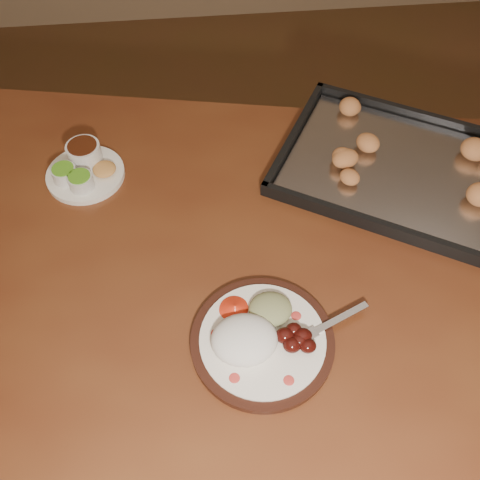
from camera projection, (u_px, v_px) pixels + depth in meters
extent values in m
plane|color=#54311D|center=(313.00, 363.00, 1.69)|extent=(4.00, 4.00, 0.00)
cube|color=brown|center=(243.00, 265.00, 1.04)|extent=(1.65, 1.17, 0.04)
cylinder|color=#4B2616|center=(29.00, 211.00, 1.60)|extent=(0.07, 0.07, 0.71)
cylinder|color=black|center=(262.00, 341.00, 0.91)|extent=(0.25, 0.25, 0.01)
cylinder|color=white|center=(263.00, 339.00, 0.91)|extent=(0.22, 0.22, 0.01)
ellipsoid|color=red|center=(234.00, 378.00, 0.86)|extent=(0.02, 0.02, 0.00)
ellipsoid|color=red|center=(289.00, 380.00, 0.86)|extent=(0.02, 0.02, 0.00)
ellipsoid|color=red|center=(296.00, 316.00, 0.93)|extent=(0.02, 0.02, 0.00)
ellipsoid|color=red|center=(216.00, 333.00, 0.91)|extent=(0.02, 0.02, 0.00)
ellipsoid|color=white|center=(244.00, 340.00, 0.89)|extent=(0.11, 0.10, 0.05)
ellipsoid|color=#470C0A|center=(292.00, 345.00, 0.88)|extent=(0.03, 0.03, 0.02)
ellipsoid|color=#470C0A|center=(303.00, 336.00, 0.89)|extent=(0.03, 0.03, 0.02)
ellipsoid|color=#470C0A|center=(294.00, 330.00, 0.90)|extent=(0.03, 0.03, 0.02)
ellipsoid|color=#470C0A|center=(308.00, 346.00, 0.88)|extent=(0.03, 0.03, 0.02)
ellipsoid|color=#470C0A|center=(285.00, 335.00, 0.89)|extent=(0.03, 0.03, 0.02)
ellipsoid|color=#470C0A|center=(300.00, 341.00, 0.89)|extent=(0.03, 0.03, 0.02)
ellipsoid|color=tan|center=(270.00, 309.00, 0.93)|extent=(0.08, 0.07, 0.03)
cone|color=red|center=(235.00, 308.00, 0.93)|extent=(0.07, 0.07, 0.02)
cube|color=silver|center=(339.00, 319.00, 0.92)|extent=(0.11, 0.06, 0.00)
cube|color=silver|center=(308.00, 335.00, 0.90)|extent=(0.04, 0.03, 0.00)
cylinder|color=silver|center=(301.00, 344.00, 0.89)|extent=(0.03, 0.01, 0.00)
cylinder|color=silver|center=(299.00, 342.00, 0.90)|extent=(0.03, 0.01, 0.00)
cylinder|color=silver|center=(297.00, 339.00, 0.90)|extent=(0.03, 0.01, 0.00)
cylinder|color=silver|center=(295.00, 336.00, 0.90)|extent=(0.03, 0.01, 0.00)
cylinder|color=white|center=(86.00, 174.00, 1.14)|extent=(0.17, 0.17, 0.01)
cylinder|color=silver|center=(65.00, 174.00, 1.12)|extent=(0.05, 0.05, 0.03)
cylinder|color=#539F1F|center=(63.00, 169.00, 1.10)|extent=(0.05, 0.05, 0.00)
cylinder|color=silver|center=(81.00, 182.00, 1.10)|extent=(0.05, 0.05, 0.03)
cylinder|color=#539F1F|center=(79.00, 176.00, 1.09)|extent=(0.05, 0.05, 0.00)
cylinder|color=silver|center=(84.00, 153.00, 1.15)|extent=(0.07, 0.07, 0.04)
cylinder|color=#3B180A|center=(82.00, 146.00, 1.13)|extent=(0.06, 0.06, 0.00)
ellipsoid|color=#C37945|center=(104.00, 169.00, 1.13)|extent=(0.05, 0.05, 0.02)
cube|color=black|center=(398.00, 171.00, 1.15)|extent=(0.61, 0.56, 0.01)
cube|color=black|center=(418.00, 115.00, 1.24)|extent=(0.44, 0.26, 0.02)
cube|color=black|center=(378.00, 225.00, 1.05)|extent=(0.44, 0.26, 0.02)
cube|color=black|center=(294.00, 134.00, 1.20)|extent=(0.19, 0.32, 0.02)
cube|color=silver|center=(399.00, 169.00, 1.15)|extent=(0.56, 0.51, 0.00)
ellipsoid|color=#CC8247|center=(430.00, 170.00, 1.12)|extent=(0.05, 0.05, 0.04)
ellipsoid|color=#CC8247|center=(453.00, 160.00, 1.13)|extent=(0.08, 0.08, 0.04)
ellipsoid|color=#CC8247|center=(420.00, 132.00, 1.19)|extent=(0.06, 0.06, 0.04)
ellipsoid|color=#CC8247|center=(373.00, 136.00, 1.18)|extent=(0.07, 0.07, 0.04)
ellipsoid|color=#CC8247|center=(359.00, 139.00, 1.17)|extent=(0.07, 0.07, 0.04)
ellipsoid|color=#CC8247|center=(373.00, 158.00, 1.14)|extent=(0.07, 0.07, 0.04)
ellipsoid|color=#CC8247|center=(363.00, 174.00, 1.11)|extent=(0.07, 0.07, 0.04)
ellipsoid|color=#CC8247|center=(395.00, 199.00, 1.07)|extent=(0.06, 0.06, 0.04)
ellipsoid|color=#CC8247|center=(454.00, 191.00, 1.08)|extent=(0.08, 0.08, 0.04)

